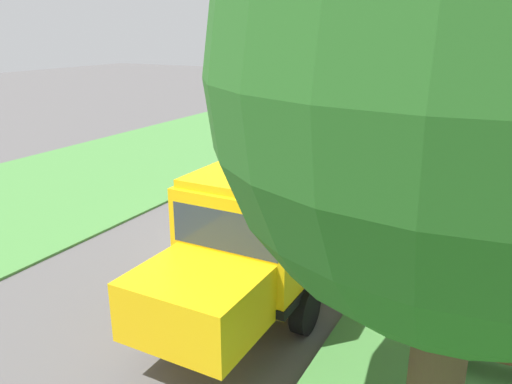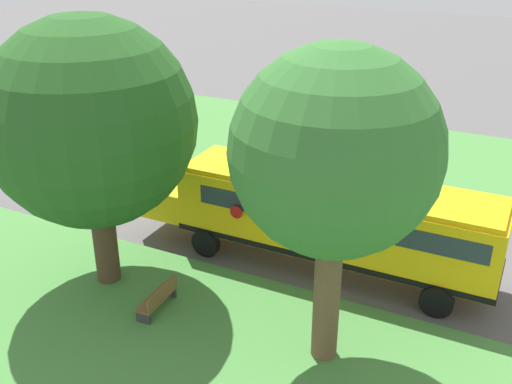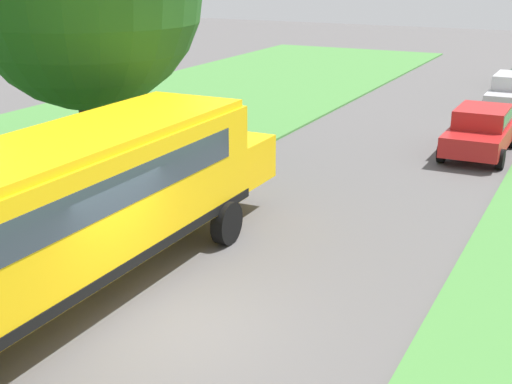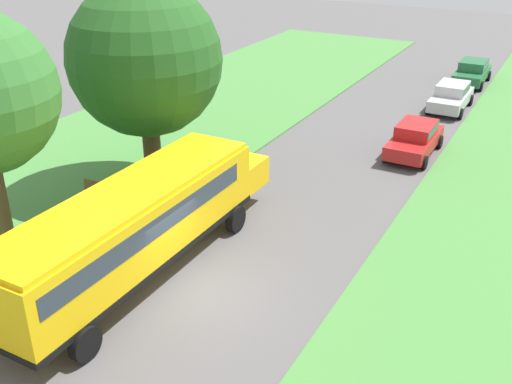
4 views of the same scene
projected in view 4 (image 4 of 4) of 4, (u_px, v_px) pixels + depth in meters
The scene contains 7 objects.
ground_plane at pixel (201, 291), 18.78m from camera, with size 120.00×120.00×0.00m, color #565454.
school_bus at pixel (138, 222), 18.83m from camera, with size 2.85×12.42×3.16m.
car_red_nearest at pixel (415, 137), 28.63m from camera, with size 2.02×4.40×1.56m.
car_silver_middle at pixel (451, 95), 34.92m from camera, with size 2.02×4.40×1.56m.
car_green_furthest at pixel (472, 71), 39.95m from camera, with size 2.02×4.40×1.56m.
oak_tree_roadside_mid at pixel (150, 58), 23.77m from camera, with size 6.20×6.20×8.50m.
park_bench at pixel (103, 190), 24.26m from camera, with size 1.63×0.59×0.92m.
Camera 4 is at (8.96, -12.84, 10.97)m, focal length 42.00 mm.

